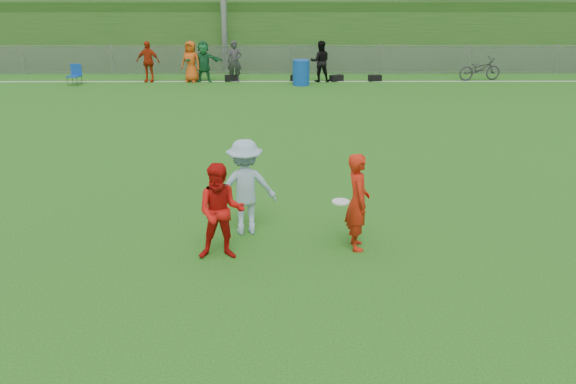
{
  "coord_description": "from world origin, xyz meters",
  "views": [
    {
      "loc": [
        -0.27,
        -9.1,
        4.82
      ],
      "look_at": [
        -0.22,
        0.5,
        1.35
      ],
      "focal_mm": 40.0,
      "sensor_mm": 36.0,
      "label": 1
    }
  ],
  "objects_px": {
    "player_red_center": "(221,212)",
    "recycling_bin": "(301,73)",
    "bicycle": "(480,69)",
    "player_red_left": "(358,202)",
    "player_blue": "(245,187)",
    "frisbee": "(341,202)"
  },
  "relations": [
    {
      "from": "player_blue",
      "to": "bicycle",
      "type": "xyz_separation_m",
      "value": [
        9.05,
        16.25,
        -0.41
      ]
    },
    {
      "from": "player_red_center",
      "to": "frisbee",
      "type": "height_order",
      "value": "player_red_center"
    },
    {
      "from": "player_red_left",
      "to": "bicycle",
      "type": "xyz_separation_m",
      "value": [
        7.05,
        16.94,
        -0.38
      ]
    },
    {
      "from": "player_red_left",
      "to": "bicycle",
      "type": "relative_size",
      "value": 0.94
    },
    {
      "from": "player_red_left",
      "to": "player_blue",
      "type": "relative_size",
      "value": 0.97
    },
    {
      "from": "player_red_left",
      "to": "frisbee",
      "type": "height_order",
      "value": "player_red_left"
    },
    {
      "from": "player_red_center",
      "to": "recycling_bin",
      "type": "relative_size",
      "value": 1.65
    },
    {
      "from": "player_red_center",
      "to": "frisbee",
      "type": "xyz_separation_m",
      "value": [
        2.02,
        0.06,
        0.16
      ]
    },
    {
      "from": "player_red_center",
      "to": "frisbee",
      "type": "distance_m",
      "value": 2.02
    },
    {
      "from": "player_red_center",
      "to": "bicycle",
      "type": "relative_size",
      "value": 0.91
    },
    {
      "from": "player_red_center",
      "to": "player_blue",
      "type": "height_order",
      "value": "player_blue"
    },
    {
      "from": "player_red_center",
      "to": "bicycle",
      "type": "distance_m",
      "value": 19.72
    },
    {
      "from": "player_blue",
      "to": "player_red_center",
      "type": "bearing_deg",
      "value": 62.92
    },
    {
      "from": "player_blue",
      "to": "bicycle",
      "type": "bearing_deg",
      "value": -128.59
    },
    {
      "from": "player_red_center",
      "to": "recycling_bin",
      "type": "height_order",
      "value": "player_red_center"
    },
    {
      "from": "player_red_left",
      "to": "player_red_center",
      "type": "distance_m",
      "value": 2.38
    },
    {
      "from": "recycling_bin",
      "to": "player_red_center",
      "type": "bearing_deg",
      "value": -96.15
    },
    {
      "from": "player_red_center",
      "to": "player_blue",
      "type": "distance_m",
      "value": 1.15
    },
    {
      "from": "frisbee",
      "to": "bicycle",
      "type": "bearing_deg",
      "value": 66.89
    },
    {
      "from": "recycling_bin",
      "to": "bicycle",
      "type": "height_order",
      "value": "recycling_bin"
    },
    {
      "from": "player_red_center",
      "to": "recycling_bin",
      "type": "distance_m",
      "value": 16.38
    },
    {
      "from": "player_red_left",
      "to": "bicycle",
      "type": "bearing_deg",
      "value": -26.69
    }
  ]
}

